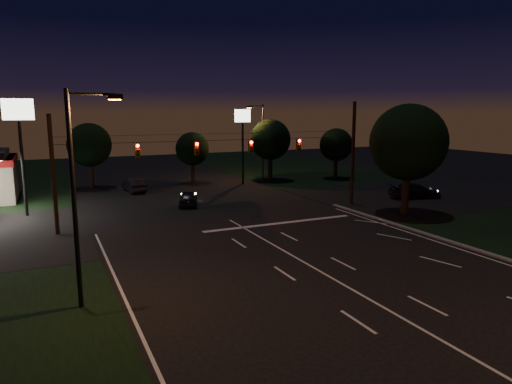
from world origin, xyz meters
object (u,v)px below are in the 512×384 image
utility_pole_right (351,204)px  car_oncoming_b (134,185)px  tree_right_near (407,143)px  car_oncoming_a (188,198)px  car_cross (415,191)px

utility_pole_right → car_oncoming_b: utility_pole_right is taller
tree_right_near → car_oncoming_a: bearing=144.8°
utility_pole_right → car_cross: 7.31m
tree_right_near → car_cross: bearing=39.2°
utility_pole_right → tree_right_near: tree_right_near is taller
utility_pole_right → tree_right_near: (1.53, -4.83, 5.68)m
tree_right_near → car_cross: 8.91m
utility_pole_right → car_oncoming_a: bearing=157.0°
utility_pole_right → tree_right_near: 7.61m
utility_pole_right → car_oncoming_a: size_ratio=2.32×
car_oncoming_a → car_cross: bearing=-177.4°
utility_pole_right → tree_right_near: size_ratio=1.03×
car_oncoming_b → car_cross: (23.56, -14.97, 0.01)m
car_oncoming_b → car_cross: size_ratio=0.87×
utility_pole_right → car_cross: size_ratio=1.81×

